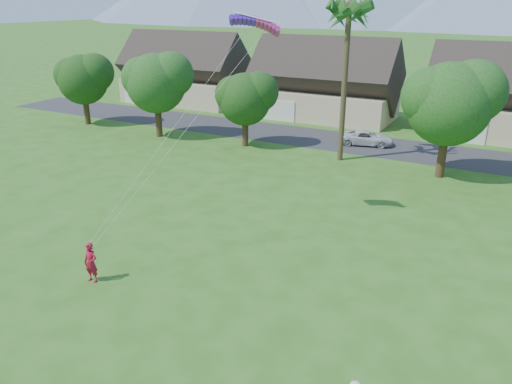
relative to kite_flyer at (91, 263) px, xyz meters
The scene contains 7 objects.
street 29.88m from the kite_flyer, 78.57° to the left, with size 90.00×7.00×0.01m, color #2D2D30.
kite_flyer is the anchor object (origin of this frame).
parked_car 29.63m from the kite_flyer, 81.16° to the left, with size 2.14×4.65×1.29m, color silver.
houses_row 38.88m from the kite_flyer, 80.49° to the left, with size 72.75×8.19×8.86m.
tree_row 24.00m from the kite_flyer, 78.36° to the left, with size 62.27×6.67×8.45m.
fan_palm 26.41m from the kite_flyer, 80.64° to the left, with size 3.00×3.00×13.80m.
parafoil_kite 14.59m from the kite_flyer, 69.56° to the left, with size 2.94×1.45×0.50m.
Camera 1 is at (10.54, -9.70, 12.46)m, focal length 35.00 mm.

